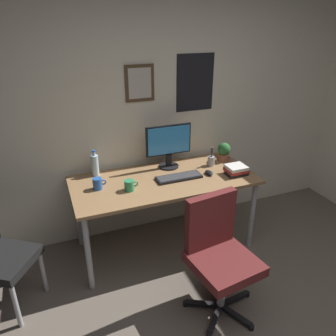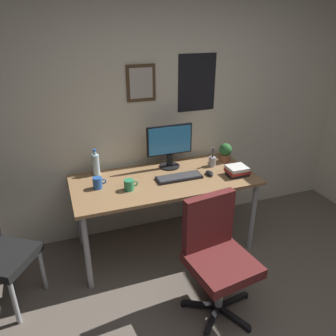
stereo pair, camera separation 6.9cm
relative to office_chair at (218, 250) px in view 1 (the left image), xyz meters
The scene contains 12 objects.
wall_back 1.53m from the office_chair, 87.22° to the left, with size 4.40×0.10×2.60m.
desk 0.87m from the office_chair, 97.54° to the left, with size 1.70×0.78×0.76m.
office_chair is the anchor object (origin of this frame).
monitor 1.18m from the office_chair, 88.73° to the left, with size 0.46×0.20×0.43m.
keyboard 0.84m from the office_chair, 88.87° to the left, with size 0.43×0.15×0.03m.
computer_mouse 0.87m from the office_chair, 67.81° to the left, with size 0.06×0.11×0.04m.
water_bottle 1.39m from the office_chair, 120.78° to the left, with size 0.07×0.07×0.25m.
coffee_mug_near 0.93m from the office_chair, 122.31° to the left, with size 0.12×0.09×0.10m.
coffee_mug_far 1.17m from the office_chair, 129.66° to the left, with size 0.12×0.08×0.10m.
potted_plant 1.24m from the office_chair, 58.92° to the left, with size 0.13×0.13×0.20m.
pen_cup 1.09m from the office_chair, 65.54° to the left, with size 0.07×0.07×0.20m.
book_stack_left 0.93m from the office_chair, 50.66° to the left, with size 0.21×0.17×0.09m.
Camera 1 is at (-1.15, -0.89, 2.13)m, focal length 35.24 mm.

